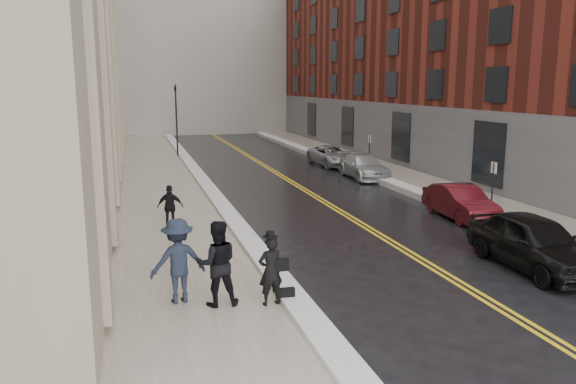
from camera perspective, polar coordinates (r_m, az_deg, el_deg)
ground at (r=13.32m, az=11.68°, el=-12.48°), size 160.00×160.00×0.00m
sidewalk_left at (r=27.33m, az=-12.70°, el=-0.22°), size 4.00×64.00×0.15m
sidewalk_right at (r=31.03m, az=13.03°, el=1.08°), size 3.00×64.00×0.15m
lane_stripe_a at (r=28.50m, az=1.25°, el=0.35°), size 0.12×64.00×0.01m
lane_stripe_b at (r=28.57m, az=1.71°, el=0.37°), size 0.12×64.00×0.01m
snow_ridge_left at (r=27.52m, az=-7.92°, el=0.13°), size 0.70×60.80×0.26m
snow_ridge_right at (r=30.18m, az=9.95°, el=1.07°), size 0.85×60.80×0.30m
building_right at (r=41.20m, az=19.58°, el=15.57°), size 14.00×50.00×18.00m
traffic_signal at (r=40.99m, az=-11.28°, el=7.72°), size 0.18×0.15×5.20m
parking_sign_near at (r=23.56m, az=20.08°, el=0.78°), size 0.06×0.35×2.23m
parking_sign_far at (r=33.92m, az=8.26°, el=4.26°), size 0.06×0.35×2.23m
car_black at (r=17.59m, az=23.70°, el=-4.67°), size 2.00×4.69×1.58m
car_maroon at (r=23.12m, az=17.10°, el=-0.98°), size 1.61×4.07×1.32m
car_silver_near at (r=31.96m, az=7.70°, el=2.61°), size 2.00×4.62×1.33m
car_silver_far at (r=36.54m, az=4.62°, el=3.70°), size 2.43×4.82×1.31m
pedestrian_main at (r=13.15m, az=-1.80°, el=-8.02°), size 0.65×0.49×1.64m
pedestrian_a at (r=13.18m, az=-7.21°, el=-7.20°), size 1.02×0.81×2.02m
pedestrian_b at (r=13.51m, az=-11.11°, el=-6.86°), size 1.41×0.95×2.02m
pedestrian_c at (r=20.45m, az=-11.87°, el=-1.47°), size 0.97×0.54×1.56m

